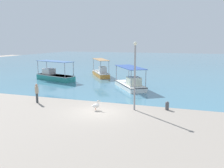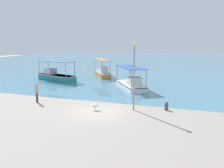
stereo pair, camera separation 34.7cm
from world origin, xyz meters
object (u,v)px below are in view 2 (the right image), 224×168
fishing_boat_far_left (102,72)px  fisherman_standing (37,92)px  lamp_post (134,72)px  fishing_boat_near_right (131,84)px  fishing_boat_outer (56,76)px  pelican (95,106)px  mooring_bollard (166,106)px

fishing_boat_far_left → fisherman_standing: (0.63, -16.91, 0.30)m
fisherman_standing → lamp_post: bearing=3.5°
fishing_boat_near_right → fishing_boat_outer: (-11.44, 2.50, 0.05)m
fishing_boat_outer → pelican: fishing_boat_outer is taller
pelican → fisherman_standing: size_ratio=0.47×
fishing_boat_far_left → lamp_post: lamp_post is taller
fishing_boat_outer → mooring_bollard: 19.24m
fishing_boat_near_right → pelican: 9.45m
lamp_post → fishing_boat_outer: bearing=142.2°
fishing_boat_far_left → fishing_boat_outer: size_ratio=0.90×
fishing_boat_near_right → fishing_boat_outer: 11.71m
fishing_boat_outer → pelican: size_ratio=7.90×
fishing_boat_far_left → mooring_bollard: fishing_boat_far_left is taller
fisherman_standing → fishing_boat_outer: bearing=115.0°
pelican → lamp_post: lamp_post is taller
fishing_boat_outer → fisherman_standing: fishing_boat_outer is taller
fishing_boat_near_right → mooring_bollard: 9.03m
lamp_post → fishing_boat_near_right: bearing=106.9°
fishing_boat_near_right → pelican: (-0.29, -9.44, -0.20)m
fishing_boat_near_right → mooring_bollard: (4.98, -7.52, -0.22)m
fishing_boat_near_right → mooring_bollard: fishing_boat_near_right is taller
fishing_boat_far_left → fishing_boat_outer: fishing_boat_outer is taller
lamp_post → mooring_bollard: (2.45, 0.82, -2.65)m
fishing_boat_far_left → fishing_boat_near_right: (6.77, -8.03, -0.03)m
fishing_boat_outer → fisherman_standing: 12.56m
fishing_boat_near_right → lamp_post: (2.53, -8.35, 2.43)m
fishing_boat_near_right → fisherman_standing: size_ratio=3.51×
pelican → mooring_bollard: 5.61m
fishing_boat_far_left → pelican: (6.48, -17.47, -0.23)m
fishing_boat_far_left → pelican: bearing=-69.6°
lamp_post → mooring_bollard: bearing=18.6°
fishing_boat_far_left → fisherman_standing: size_ratio=3.37×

